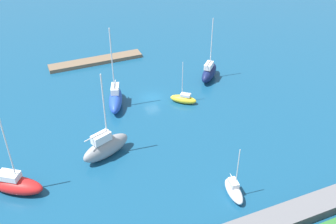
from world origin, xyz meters
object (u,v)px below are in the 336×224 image
(sailboat_navy_lone_north, at_px, (209,72))
(sailboat_red_west_end, at_px, (15,184))
(sailboat_blue_east_end, at_px, (116,99))
(sailboat_yellow_outer_mooring, at_px, (183,99))
(sailboat_white_near_pier, at_px, (234,190))
(pier_dock, at_px, (96,61))
(sailboat_gray_by_breakwater, at_px, (106,147))

(sailboat_navy_lone_north, bearing_deg, sailboat_red_west_end, 159.08)
(sailboat_blue_east_end, xyz_separation_m, sailboat_yellow_outer_mooring, (-11.38, 3.59, -0.73))
(sailboat_red_west_end, relative_size, sailboat_white_near_pier, 1.49)
(pier_dock, bearing_deg, sailboat_blue_east_end, 86.80)
(pier_dock, relative_size, sailboat_navy_lone_north, 1.59)
(sailboat_red_west_end, xyz_separation_m, sailboat_navy_lone_north, (-37.67, -17.21, 0.27))
(sailboat_blue_east_end, bearing_deg, sailboat_navy_lone_north, 116.63)
(sailboat_blue_east_end, height_order, sailboat_yellow_outer_mooring, sailboat_blue_east_end)
(sailboat_red_west_end, height_order, sailboat_yellow_outer_mooring, sailboat_red_west_end)
(sailboat_navy_lone_north, bearing_deg, pier_dock, 94.34)
(sailboat_blue_east_end, xyz_separation_m, sailboat_gray_by_breakwater, (5.20, 12.49, 0.20))
(pier_dock, xyz_separation_m, sailboat_navy_lone_north, (-18.60, 15.71, 1.15))
(sailboat_navy_lone_north, bearing_deg, sailboat_yellow_outer_mooring, 170.29)
(sailboat_navy_lone_north, xyz_separation_m, sailboat_gray_by_breakwater, (24.81, 14.83, 0.21))
(pier_dock, bearing_deg, sailboat_yellow_outer_mooring, 115.62)
(sailboat_gray_by_breakwater, bearing_deg, pier_dock, 57.05)
(sailboat_yellow_outer_mooring, bearing_deg, pier_dock, -23.59)
(sailboat_gray_by_breakwater, xyz_separation_m, sailboat_yellow_outer_mooring, (-16.58, -8.90, -0.94))
(sailboat_red_west_end, xyz_separation_m, sailboat_white_near_pier, (-25.97, 11.80, -0.37))
(sailboat_gray_by_breakwater, bearing_deg, sailboat_yellow_outer_mooring, 6.77)
(sailboat_white_near_pier, distance_m, sailboat_yellow_outer_mooring, 23.35)
(sailboat_blue_east_end, bearing_deg, sailboat_red_west_end, -30.70)
(sailboat_blue_east_end, distance_m, sailboat_navy_lone_north, 19.75)
(sailboat_red_west_end, xyz_separation_m, sailboat_yellow_outer_mooring, (-29.45, -11.29, -0.46))
(pier_dock, relative_size, sailboat_white_near_pier, 2.49)
(sailboat_red_west_end, relative_size, sailboat_gray_by_breakwater, 0.87)
(pier_dock, bearing_deg, sailboat_gray_by_breakwater, 78.51)
(pier_dock, height_order, sailboat_blue_east_end, sailboat_blue_east_end)
(pier_dock, distance_m, sailboat_red_west_end, 38.06)
(pier_dock, xyz_separation_m, sailboat_blue_east_end, (1.01, 18.05, 1.16))
(sailboat_red_west_end, bearing_deg, sailboat_gray_by_breakwater, 45.52)
(sailboat_blue_east_end, relative_size, sailboat_gray_by_breakwater, 1.09)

